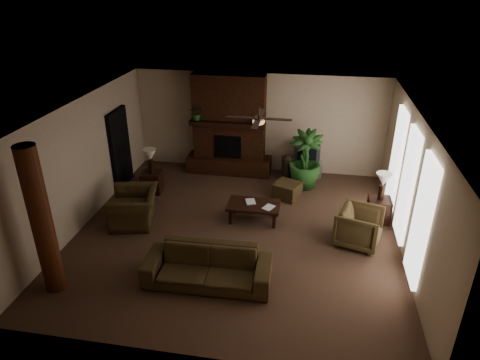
% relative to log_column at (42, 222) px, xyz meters
% --- Properties ---
extents(room_shell, '(7.00, 7.00, 7.00)m').
position_rel_log_column_xyz_m(room_shell, '(2.95, 2.40, 0.00)').
color(room_shell, brown).
rests_on(room_shell, ground).
extents(fireplace, '(2.40, 0.70, 2.80)m').
position_rel_log_column_xyz_m(fireplace, '(2.15, 5.62, -0.24)').
color(fireplace, '#462212').
rests_on(fireplace, ground).
extents(windows, '(0.08, 3.65, 2.35)m').
position_rel_log_column_xyz_m(windows, '(6.40, 2.60, -0.05)').
color(windows, white).
rests_on(windows, ground).
extents(log_column, '(0.36, 0.36, 2.80)m').
position_rel_log_column_xyz_m(log_column, '(0.00, 0.00, 0.00)').
color(log_column, '#582A16').
rests_on(log_column, ground).
extents(doorway, '(0.10, 1.00, 2.10)m').
position_rel_log_column_xyz_m(doorway, '(-0.49, 4.20, -0.35)').
color(doorway, black).
rests_on(doorway, ground).
extents(ceiling_fan, '(1.35, 1.35, 0.37)m').
position_rel_log_column_xyz_m(ceiling_fan, '(3.35, 2.70, 1.13)').
color(ceiling_fan, black).
rests_on(ceiling_fan, ceiling).
extents(sofa, '(2.36, 0.74, 0.92)m').
position_rel_log_column_xyz_m(sofa, '(2.72, 0.64, -0.94)').
color(sofa, '#42341C').
rests_on(sofa, ground).
extents(armchair_left, '(1.02, 1.32, 1.03)m').
position_rel_log_column_xyz_m(armchair_left, '(0.55, 2.44, -0.89)').
color(armchair_left, '#42341C').
rests_on(armchair_left, ground).
extents(armchair_right, '(1.03, 1.07, 0.90)m').
position_rel_log_column_xyz_m(armchair_right, '(5.56, 2.40, -0.95)').
color(armchair_right, '#42341C').
rests_on(armchair_right, ground).
extents(coffee_table, '(1.20, 0.70, 0.43)m').
position_rel_log_column_xyz_m(coffee_table, '(3.24, 2.97, -1.03)').
color(coffee_table, black).
rests_on(coffee_table, ground).
extents(ottoman, '(0.78, 0.78, 0.40)m').
position_rel_log_column_xyz_m(ottoman, '(3.93, 4.24, -1.20)').
color(ottoman, '#42341C').
rests_on(ottoman, ground).
extents(tv_stand, '(0.98, 0.78, 0.50)m').
position_rel_log_column_xyz_m(tv_stand, '(4.32, 5.55, -1.15)').
color(tv_stand, '#B4B4B6').
rests_on(tv_stand, ground).
extents(tv, '(0.71, 0.61, 0.52)m').
position_rel_log_column_xyz_m(tv, '(4.35, 5.54, -0.64)').
color(tv, '#343436').
rests_on(tv, tv_stand).
extents(floor_vase, '(0.34, 0.34, 0.77)m').
position_rel_log_column_xyz_m(floor_vase, '(3.86, 5.23, -0.97)').
color(floor_vase, '#2D2419').
rests_on(floor_vase, ground).
extents(floor_plant, '(1.11, 1.68, 0.88)m').
position_rel_log_column_xyz_m(floor_plant, '(4.32, 4.96, -0.96)').
color(floor_plant, '#275220').
rests_on(floor_plant, ground).
extents(side_table_left, '(0.55, 0.55, 0.55)m').
position_rel_log_column_xyz_m(side_table_left, '(0.40, 3.96, -1.12)').
color(side_table_left, black).
rests_on(side_table_left, ground).
extents(lamp_left, '(0.43, 0.43, 0.65)m').
position_rel_log_column_xyz_m(lamp_left, '(0.42, 3.96, -0.40)').
color(lamp_left, black).
rests_on(lamp_left, side_table_left).
extents(side_table_right, '(0.50, 0.50, 0.55)m').
position_rel_log_column_xyz_m(side_table_right, '(6.10, 3.47, -1.12)').
color(side_table_right, black).
rests_on(side_table_right, ground).
extents(lamp_right, '(0.43, 0.43, 0.65)m').
position_rel_log_column_xyz_m(lamp_right, '(6.10, 3.48, -0.40)').
color(lamp_right, black).
rests_on(lamp_right, side_table_right).
extents(mantel_plant, '(0.41, 0.45, 0.33)m').
position_rel_log_column_xyz_m(mantel_plant, '(1.30, 5.40, 0.32)').
color(mantel_plant, '#275220').
rests_on(mantel_plant, fireplace).
extents(mantel_vase, '(0.28, 0.29, 0.22)m').
position_rel_log_column_xyz_m(mantel_vase, '(2.95, 5.33, 0.27)').
color(mantel_vase, '#945A3B').
rests_on(mantel_vase, fireplace).
extents(book_a, '(0.21, 0.09, 0.29)m').
position_rel_log_column_xyz_m(book_a, '(3.05, 3.01, -0.83)').
color(book_a, '#999999').
rests_on(book_a, coffee_table).
extents(book_b, '(0.20, 0.11, 0.29)m').
position_rel_log_column_xyz_m(book_b, '(3.50, 2.89, -0.82)').
color(book_b, '#999999').
rests_on(book_b, coffee_table).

